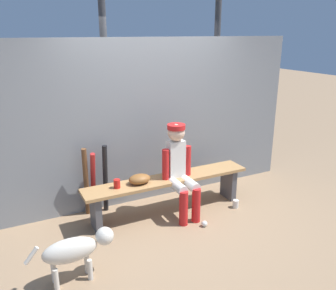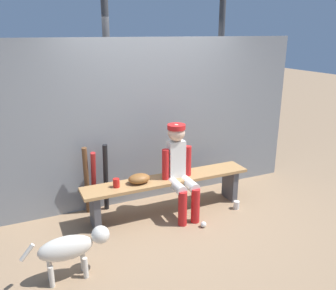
# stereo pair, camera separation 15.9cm
# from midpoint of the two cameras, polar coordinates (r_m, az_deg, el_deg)

# --- Properties ---
(ground_plane) EXTENTS (30.00, 30.00, 0.00)m
(ground_plane) POSITION_cam_midpoint_polar(r_m,az_deg,el_deg) (4.82, -0.96, -10.73)
(ground_plane) COLOR #937556
(chainlink_fence) EXTENTS (4.46, 0.03, 2.24)m
(chainlink_fence) POSITION_cam_midpoint_polar(r_m,az_deg,el_deg) (4.85, -3.68, 3.71)
(chainlink_fence) COLOR gray
(chainlink_fence) RESTS_ON ground_plane
(dugout_bench) EXTENTS (2.25, 0.36, 0.49)m
(dugout_bench) POSITION_cam_midpoint_polar(r_m,az_deg,el_deg) (4.65, -0.98, -6.66)
(dugout_bench) COLOR #AD7F4C
(dugout_bench) RESTS_ON ground_plane
(player_seated) EXTENTS (0.41, 0.55, 1.20)m
(player_seated) POSITION_cam_midpoint_polar(r_m,az_deg,el_deg) (4.49, 0.98, -3.63)
(player_seated) COLOR silver
(player_seated) RESTS_ON ground_plane
(baseball_glove) EXTENTS (0.28, 0.20, 0.12)m
(baseball_glove) POSITION_cam_midpoint_polar(r_m,az_deg,el_deg) (4.44, -5.65, -5.51)
(baseball_glove) COLOR brown
(baseball_glove) RESTS_ON dugout_bench
(bat_aluminum_black) EXTENTS (0.07, 0.15, 0.94)m
(bat_aluminum_black) POSITION_cam_midpoint_polar(r_m,az_deg,el_deg) (4.71, -11.07, -5.40)
(bat_aluminum_black) COLOR black
(bat_aluminum_black) RESTS_ON ground_plane
(bat_aluminum_red) EXTENTS (0.08, 0.27, 0.87)m
(bat_aluminum_red) POSITION_cam_midpoint_polar(r_m,az_deg,el_deg) (4.74, -12.98, -5.90)
(bat_aluminum_red) COLOR #B22323
(bat_aluminum_red) RESTS_ON ground_plane
(bat_wood_dark) EXTENTS (0.09, 0.17, 0.94)m
(bat_wood_dark) POSITION_cam_midpoint_polar(r_m,az_deg,el_deg) (4.67, -14.07, -5.87)
(bat_wood_dark) COLOR brown
(bat_wood_dark) RESTS_ON ground_plane
(baseball) EXTENTS (0.07, 0.07, 0.07)m
(baseball) POSITION_cam_midpoint_polar(r_m,az_deg,el_deg) (4.49, 4.89, -12.59)
(baseball) COLOR white
(baseball) RESTS_ON ground_plane
(cup_on_ground) EXTENTS (0.08, 0.08, 0.11)m
(cup_on_ground) POSITION_cam_midpoint_polar(r_m,az_deg,el_deg) (4.97, 10.00, -9.37)
(cup_on_ground) COLOR silver
(cup_on_ground) RESTS_ON ground_plane
(cup_on_bench) EXTENTS (0.08, 0.08, 0.11)m
(cup_on_bench) POSITION_cam_midpoint_polar(r_m,az_deg,el_deg) (4.35, -9.32, -6.21)
(cup_on_bench) COLOR red
(cup_on_bench) RESTS_ON dugout_bench
(scoreboard) EXTENTS (2.38, 0.27, 3.81)m
(scoreboard) POSITION_cam_midpoint_polar(r_m,az_deg,el_deg) (5.51, -0.79, 22.02)
(scoreboard) COLOR #3F3F42
(scoreboard) RESTS_ON ground_plane
(dog) EXTENTS (0.84, 0.20, 0.49)m
(dog) POSITION_cam_midpoint_polar(r_m,az_deg,el_deg) (3.62, -15.93, -15.94)
(dog) COLOR beige
(dog) RESTS_ON ground_plane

